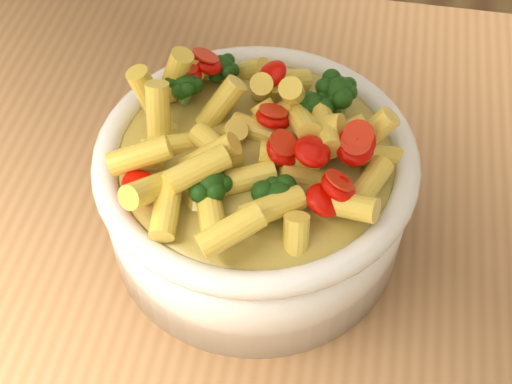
# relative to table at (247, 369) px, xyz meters

# --- Properties ---
(table) EXTENTS (1.20, 0.80, 0.90)m
(table) POSITION_rel_table_xyz_m (0.00, 0.00, 0.00)
(table) COLOR #A67347
(table) RESTS_ON ground
(serving_bowl) EXTENTS (0.23, 0.23, 0.10)m
(serving_bowl) POSITION_rel_table_xyz_m (-0.01, 0.07, 0.15)
(serving_bowl) COLOR white
(serving_bowl) RESTS_ON table
(pasta_salad) EXTENTS (0.18, 0.18, 0.04)m
(pasta_salad) POSITION_rel_table_xyz_m (-0.01, 0.07, 0.21)
(pasta_salad) COLOR #FFDF50
(pasta_salad) RESTS_ON serving_bowl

